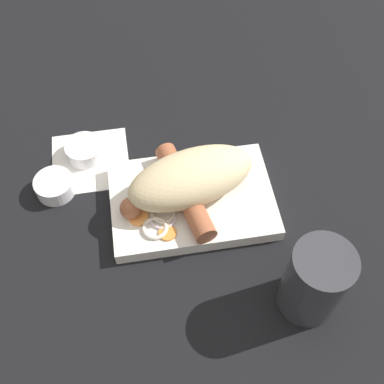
{
  "coord_description": "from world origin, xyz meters",
  "views": [
    {
      "loc": [
        0.06,
        0.36,
        0.58
      ],
      "look_at": [
        0.0,
        0.0,
        0.03
      ],
      "focal_mm": 45.0,
      "sensor_mm": 36.0,
      "label": 1
    }
  ],
  "objects_px": {
    "bread_roll": "(188,178)",
    "condiment_cup_far": "(55,187)",
    "sausage": "(184,190)",
    "drink_glass": "(315,282)",
    "food_tray": "(192,200)",
    "condiment_cup_near": "(85,151)"
  },
  "relations": [
    {
      "from": "condiment_cup_near",
      "to": "sausage",
      "type": "bearing_deg",
      "value": 141.0
    },
    {
      "from": "drink_glass",
      "to": "condiment_cup_far",
      "type": "bearing_deg",
      "value": -35.1
    },
    {
      "from": "food_tray",
      "to": "condiment_cup_far",
      "type": "bearing_deg",
      "value": -15.79
    },
    {
      "from": "sausage",
      "to": "condiment_cup_far",
      "type": "xyz_separation_m",
      "value": [
        0.18,
        -0.05,
        -0.02
      ]
    },
    {
      "from": "condiment_cup_far",
      "to": "food_tray",
      "type": "bearing_deg",
      "value": 164.21
    },
    {
      "from": "bread_roll",
      "to": "condiment_cup_near",
      "type": "height_order",
      "value": "bread_roll"
    },
    {
      "from": "bread_roll",
      "to": "condiment_cup_far",
      "type": "xyz_separation_m",
      "value": [
        0.19,
        -0.05,
        -0.04
      ]
    },
    {
      "from": "bread_roll",
      "to": "sausage",
      "type": "distance_m",
      "value": 0.02
    },
    {
      "from": "food_tray",
      "to": "drink_glass",
      "type": "bearing_deg",
      "value": 125.98
    },
    {
      "from": "sausage",
      "to": "condiment_cup_far",
      "type": "bearing_deg",
      "value": -16.03
    },
    {
      "from": "bread_roll",
      "to": "drink_glass",
      "type": "bearing_deg",
      "value": 125.5
    },
    {
      "from": "sausage",
      "to": "condiment_cup_near",
      "type": "bearing_deg",
      "value": -39.0
    },
    {
      "from": "food_tray",
      "to": "sausage",
      "type": "bearing_deg",
      "value": -11.4
    },
    {
      "from": "condiment_cup_far",
      "to": "drink_glass",
      "type": "height_order",
      "value": "drink_glass"
    },
    {
      "from": "food_tray",
      "to": "bread_roll",
      "type": "bearing_deg",
      "value": -64.65
    },
    {
      "from": "condiment_cup_near",
      "to": "drink_glass",
      "type": "xyz_separation_m",
      "value": [
        -0.27,
        0.28,
        0.05
      ]
    },
    {
      "from": "food_tray",
      "to": "drink_glass",
      "type": "xyz_separation_m",
      "value": [
        -0.12,
        0.16,
        0.05
      ]
    },
    {
      "from": "food_tray",
      "to": "drink_glass",
      "type": "distance_m",
      "value": 0.21
    },
    {
      "from": "sausage",
      "to": "condiment_cup_near",
      "type": "xyz_separation_m",
      "value": [
        0.14,
        -0.11,
        -0.02
      ]
    },
    {
      "from": "condiment_cup_far",
      "to": "sausage",
      "type": "bearing_deg",
      "value": 163.97
    },
    {
      "from": "bread_roll",
      "to": "condiment_cup_far",
      "type": "distance_m",
      "value": 0.2
    },
    {
      "from": "condiment_cup_far",
      "to": "drink_glass",
      "type": "distance_m",
      "value": 0.38
    }
  ]
}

